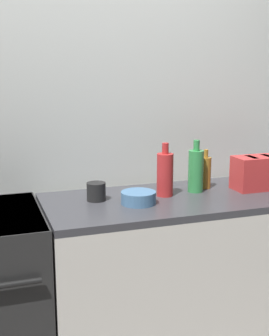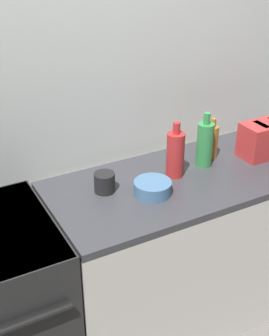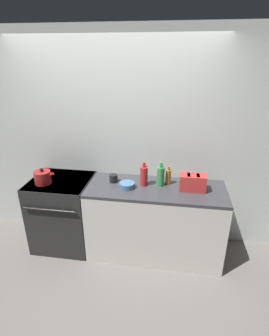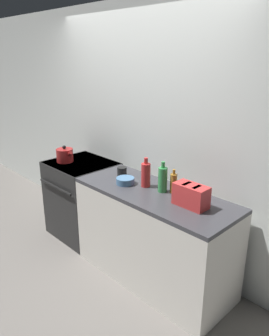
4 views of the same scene
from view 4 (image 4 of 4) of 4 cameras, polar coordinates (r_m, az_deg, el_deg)
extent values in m
plane|color=slate|center=(3.59, -7.28, -16.29)|extent=(12.00, 12.00, 0.00)
cube|color=silver|center=(3.48, 1.18, 6.31)|extent=(8.00, 0.05, 2.60)
cube|color=black|center=(3.95, -9.01, -5.29)|extent=(0.72, 0.65, 0.90)
cube|color=black|center=(3.79, -9.35, 0.78)|extent=(0.70, 0.64, 0.02)
cylinder|color=black|center=(3.85, -12.41, 0.93)|extent=(0.21, 0.21, 0.01)
cylinder|color=black|center=(3.59, -9.65, -0.23)|extent=(0.21, 0.21, 0.01)
cylinder|color=black|center=(3.99, -9.09, 1.80)|extent=(0.21, 0.21, 0.01)
cylinder|color=black|center=(3.74, -6.22, 0.75)|extent=(0.21, 0.21, 0.01)
cylinder|color=black|center=(3.69, -13.66, -3.22)|extent=(0.61, 0.02, 0.02)
cube|color=silver|center=(3.18, 3.24, -12.00)|extent=(1.57, 0.62, 0.87)
cube|color=#38383D|center=(2.97, 3.41, -4.53)|extent=(1.57, 0.62, 0.04)
cylinder|color=maroon|center=(3.84, -12.05, 2.18)|extent=(0.19, 0.19, 0.15)
sphere|color=black|center=(3.81, -12.16, 3.56)|extent=(0.04, 0.04, 0.04)
cylinder|color=maroon|center=(3.76, -11.34, 2.33)|extent=(0.11, 0.04, 0.09)
cube|color=red|center=(2.70, 9.81, -4.76)|extent=(0.29, 0.15, 0.18)
cube|color=black|center=(2.69, 9.06, -2.75)|extent=(0.03, 0.10, 0.01)
cube|color=black|center=(2.64, 10.79, -3.32)|extent=(0.03, 0.10, 0.01)
cylinder|color=#B72828|center=(3.04, 1.98, -1.25)|extent=(0.09, 0.09, 0.22)
cylinder|color=#B72828|center=(2.99, 2.01, 1.27)|extent=(0.03, 0.03, 0.06)
cylinder|color=#9E6B23|center=(2.93, 6.80, -2.70)|extent=(0.06, 0.06, 0.18)
cylinder|color=#9E6B23|center=(2.89, 6.89, -0.69)|extent=(0.02, 0.02, 0.04)
cylinder|color=#338C47|center=(2.94, 4.93, -2.05)|extent=(0.08, 0.08, 0.23)
cylinder|color=#338C47|center=(2.89, 5.01, 0.56)|extent=(0.03, 0.03, 0.06)
cylinder|color=black|center=(3.33, -2.19, -0.61)|extent=(0.10, 0.10, 0.09)
cylinder|color=teal|center=(3.13, -1.62, -2.24)|extent=(0.17, 0.17, 0.06)
camera|label=1|loc=(2.93, -46.10, 3.33)|focal=50.00mm
camera|label=2|loc=(3.12, -38.23, 14.54)|focal=50.00mm
camera|label=3|loc=(1.79, -67.90, 14.53)|focal=28.00mm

